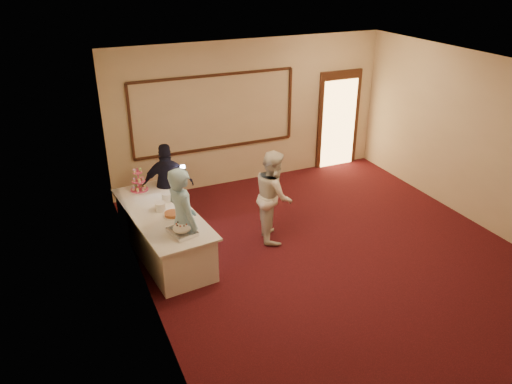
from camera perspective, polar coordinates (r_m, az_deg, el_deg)
floor at (r=8.34m, az=9.06°, el=-7.37°), size 7.00×7.00×0.00m
room_walls at (r=7.45m, az=10.13°, el=5.84°), size 6.04×7.04×3.02m
wall_molding at (r=10.21m, az=-4.72°, el=9.03°), size 3.45×0.04×1.55m
doorway at (r=11.61m, az=9.39°, el=8.13°), size 1.05×0.07×2.20m
buffet_table at (r=8.28m, az=-10.53°, el=-4.60°), size 1.21×2.56×0.77m
pavlova_tray at (r=7.40m, az=-8.46°, el=-4.26°), size 0.41×0.49×0.17m
cupcake_stand at (r=8.87m, az=-13.27°, el=1.18°), size 0.31×0.31×0.45m
plate_stack_a at (r=8.10m, az=-10.86°, el=-1.68°), size 0.18×0.18×0.15m
plate_stack_b at (r=8.40m, az=-10.13°, el=-0.59°), size 0.18×0.18×0.15m
tart at (r=7.93m, az=-9.47°, el=-2.53°), size 0.31×0.31×0.06m
man at (r=7.50m, az=-8.31°, el=-3.47°), size 0.55×0.72×1.77m
woman at (r=8.43m, az=2.02°, el=-0.40°), size 0.80×0.91×1.60m
guest at (r=9.00m, az=-10.01°, el=0.77°), size 0.97×0.56×1.55m
camera_flash at (r=8.72m, az=-8.38°, el=2.87°), size 0.07×0.04×0.05m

